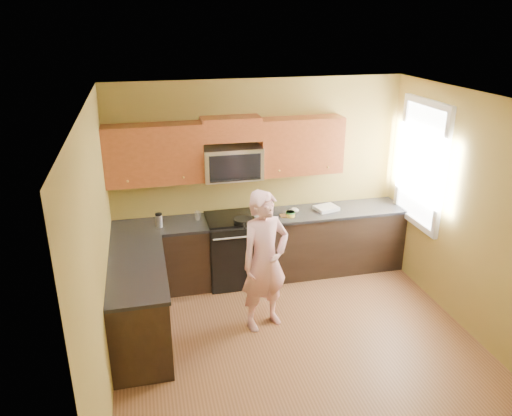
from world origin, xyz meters
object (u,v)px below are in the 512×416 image
object	(u,v)px
travel_mug	(160,227)
woman	(265,261)
butter_tub	(290,217)
stove	(235,249)
microwave	(232,178)
frying_pan	(243,222)

from	to	relation	value
travel_mug	woman	bearing A→B (deg)	-43.90
butter_tub	travel_mug	size ratio (longest dim) A/B	0.66
stove	travel_mug	bearing A→B (deg)	-177.46
microwave	frying_pan	world-z (taller)	microwave
frying_pan	travel_mug	world-z (taller)	travel_mug
microwave	travel_mug	world-z (taller)	microwave
butter_tub	travel_mug	bearing A→B (deg)	178.36
stove	woman	size ratio (longest dim) A/B	0.57
microwave	stove	bearing A→B (deg)	-90.00
microwave	woman	world-z (taller)	woman
microwave	butter_tub	distance (m)	0.94
stove	butter_tub	bearing A→B (deg)	-7.19
stove	travel_mug	world-z (taller)	travel_mug
frying_pan	microwave	bearing A→B (deg)	108.62
frying_pan	stove	bearing A→B (deg)	114.96
woman	stove	bearing A→B (deg)	77.69
woman	butter_tub	world-z (taller)	woman
woman	butter_tub	size ratio (longest dim) A/B	13.52
woman	frying_pan	bearing A→B (deg)	74.98
microwave	frying_pan	distance (m)	0.61
woman	frying_pan	distance (m)	0.92
stove	woman	xyz separation A→B (m)	(0.13, -1.12, 0.36)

